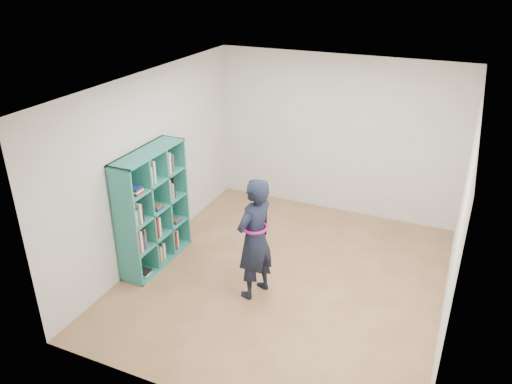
% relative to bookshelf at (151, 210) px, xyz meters
% --- Properties ---
extents(floor, '(4.50, 4.50, 0.00)m').
position_rel_bookshelf_xyz_m(floor, '(1.84, 0.34, -0.81)').
color(floor, brown).
rests_on(floor, ground).
extents(ceiling, '(4.50, 4.50, 0.00)m').
position_rel_bookshelf_xyz_m(ceiling, '(1.84, 0.34, 1.79)').
color(ceiling, white).
rests_on(ceiling, wall_back).
extents(wall_left, '(0.02, 4.50, 2.60)m').
position_rel_bookshelf_xyz_m(wall_left, '(-0.16, 0.34, 0.49)').
color(wall_left, silver).
rests_on(wall_left, floor).
extents(wall_right, '(0.02, 4.50, 2.60)m').
position_rel_bookshelf_xyz_m(wall_right, '(3.84, 0.34, 0.49)').
color(wall_right, silver).
rests_on(wall_right, floor).
extents(wall_back, '(4.00, 0.02, 2.60)m').
position_rel_bookshelf_xyz_m(wall_back, '(1.84, 2.59, 0.49)').
color(wall_back, silver).
rests_on(wall_back, floor).
extents(wall_front, '(4.00, 0.02, 2.60)m').
position_rel_bookshelf_xyz_m(wall_front, '(1.84, -1.91, 0.49)').
color(wall_front, silver).
rests_on(wall_front, floor).
extents(bookshelf, '(0.36, 1.24, 1.66)m').
position_rel_bookshelf_xyz_m(bookshelf, '(0.00, 0.00, 0.00)').
color(bookshelf, '#277B73').
rests_on(bookshelf, floor).
extents(person, '(0.55, 0.67, 1.60)m').
position_rel_bookshelf_xyz_m(person, '(1.59, -0.12, -0.01)').
color(person, black).
rests_on(person, floor).
extents(smartphone, '(0.03, 0.09, 0.12)m').
position_rel_bookshelf_xyz_m(smartphone, '(1.48, 0.01, 0.10)').
color(smartphone, silver).
rests_on(smartphone, person).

